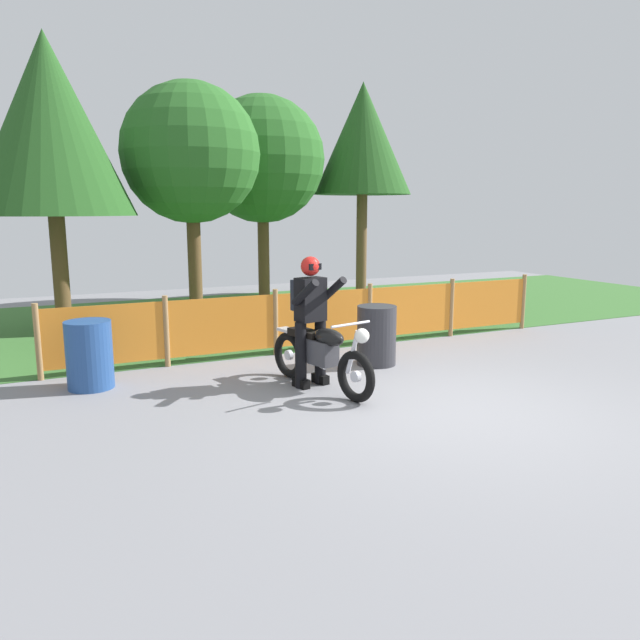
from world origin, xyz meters
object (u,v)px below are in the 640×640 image
Objects in this scene: rider_lead at (310,314)px; oil_drum at (376,335)px; motorcycle_lead at (321,354)px; spare_drum at (89,355)px.

rider_lead is 1.54m from oil_drum.
motorcycle_lead is 0.54m from rider_lead.
spare_drum is at bearing -129.23° from motorcycle_lead.
spare_drum is at bearing 172.53° from oil_drum.
rider_lead is at bearing -22.69° from spare_drum.
oil_drum is 1.00× the size of spare_drum.
spare_drum is (-2.62, 1.09, -0.51)m from rider_lead.
oil_drum is at bearing 100.16° from rider_lead.
oil_drum is (1.28, 0.79, -0.02)m from motorcycle_lead.
oil_drum is at bearing -7.47° from spare_drum.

